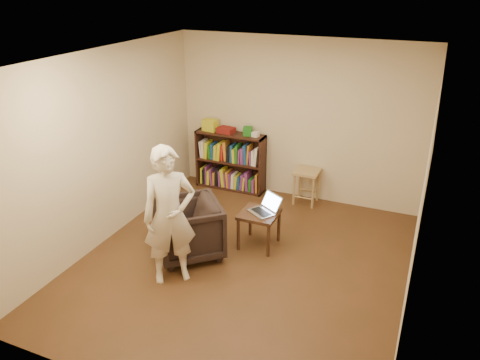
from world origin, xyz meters
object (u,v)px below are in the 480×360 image
at_px(stool, 307,177).
at_px(side_table, 259,218).
at_px(laptop, 265,208).
at_px(person, 169,216).
at_px(armchair, 188,229).
at_px(bookshelf, 231,164).

height_order(stool, side_table, stool).
bearing_deg(laptop, person, -90.55).
relative_size(armchair, side_table, 1.66).
bearing_deg(person, bookshelf, 59.46).
height_order(bookshelf, laptop, bookshelf).
xyz_separation_m(stool, side_table, (-0.23, -1.53, -0.04)).
height_order(bookshelf, person, person).
bearing_deg(side_table, stool, 81.37).
height_order(armchair, laptop, armchair).
xyz_separation_m(stool, laptop, (-0.17, -1.47, 0.10)).
distance_m(stool, side_table, 1.54).
xyz_separation_m(bookshelf, person, (0.43, -2.70, 0.42)).
distance_m(side_table, person, 1.38).
relative_size(bookshelf, laptop, 2.48).
distance_m(bookshelf, laptop, 1.95).
distance_m(stool, person, 2.83).
bearing_deg(stool, armchair, -115.83).
xyz_separation_m(bookshelf, armchair, (0.35, -2.16, -0.06)).
distance_m(bookshelf, side_table, 1.95).
bearing_deg(side_table, person, -122.17).
xyz_separation_m(bookshelf, side_table, (1.13, -1.59, -0.02)).
xyz_separation_m(bookshelf, stool, (1.36, -0.06, 0.02)).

